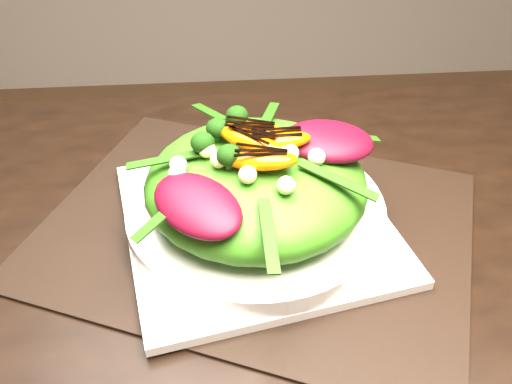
{
  "coord_description": "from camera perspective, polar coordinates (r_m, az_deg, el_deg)",
  "views": [
    {
      "loc": [
        -0.04,
        -0.3,
        1.15
      ],
      "look_at": [
        -0.0,
        0.14,
        0.8
      ],
      "focal_mm": 38.0,
      "sensor_mm": 36.0,
      "label": 1
    }
  ],
  "objects": [
    {
      "name": "dining_table",
      "position": [
        0.52,
        1.5,
        -15.74
      ],
      "size": [
        1.6,
        0.9,
        0.75
      ],
      "primitive_type": "cube",
      "color": "black",
      "rests_on": "floor"
    },
    {
      "name": "salad_bowl",
      "position": [
        0.58,
        0.0,
        -1.95
      ],
      "size": [
        0.3,
        0.3,
        0.02
      ],
      "primitive_type": "cylinder",
      "rotation": [
        0.0,
        0.0,
        0.13
      ],
      "color": "silver",
      "rests_on": "plate_base"
    },
    {
      "name": "orange_segment",
      "position": [
        0.54,
        0.1,
        5.68
      ],
      "size": [
        0.07,
        0.04,
        0.02
      ],
      "primitive_type": "ellipsoid",
      "rotation": [
        0.0,
        0.0,
        -0.16
      ],
      "color": "#EB5803",
      "rests_on": "lettuce_mound"
    },
    {
      "name": "plate_base",
      "position": [
        0.59,
        0.0,
        -3.1
      ],
      "size": [
        0.32,
        0.32,
        0.01
      ],
      "primitive_type": "cube",
      "rotation": [
        0.0,
        0.0,
        0.2
      ],
      "color": "silver",
      "rests_on": "placemat"
    },
    {
      "name": "macadamia_nut",
      "position": [
        0.51,
        1.99,
        3.48
      ],
      "size": [
        0.02,
        0.02,
        0.02
      ],
      "primitive_type": "sphere",
      "rotation": [
        0.0,
        0.0,
        0.43
      ],
      "color": "#C3AD89",
      "rests_on": "lettuce_mound"
    },
    {
      "name": "balsamic_drizzle",
      "position": [
        0.53,
        0.1,
        6.56
      ],
      "size": [
        0.04,
        0.01,
        0.0
      ],
      "primitive_type": "cube",
      "rotation": [
        0.0,
        0.0,
        -0.16
      ],
      "color": "black",
      "rests_on": "orange_segment"
    },
    {
      "name": "radicchio_leaf",
      "position": [
        0.55,
        7.63,
        5.33
      ],
      "size": [
        0.09,
        0.06,
        0.02
      ],
      "primitive_type": "ellipsoid",
      "rotation": [
        0.0,
        0.0,
        -0.01
      ],
      "color": "#460715",
      "rests_on": "lettuce_mound"
    },
    {
      "name": "placemat",
      "position": [
        0.59,
        0.0,
        -3.61
      ],
      "size": [
        0.55,
        0.49,
        0.0
      ],
      "primitive_type": "cube",
      "rotation": [
        0.0,
        0.0,
        -0.4
      ],
      "color": "black",
      "rests_on": "dining_table"
    },
    {
      "name": "lettuce_mound",
      "position": [
        0.55,
        0.0,
        0.97
      ],
      "size": [
        0.29,
        0.29,
        0.08
      ],
      "primitive_type": "ellipsoid",
      "rotation": [
        0.0,
        0.0,
        0.35
      ],
      "color": "#3A7A16",
      "rests_on": "salad_bowl"
    },
    {
      "name": "broccoli_floret",
      "position": [
        0.57,
        -7.02,
        6.92
      ],
      "size": [
        0.04,
        0.04,
        0.03
      ],
      "primitive_type": "sphere",
      "rotation": [
        0.0,
        0.0,
        0.1
      ],
      "color": "#103309",
      "rests_on": "lettuce_mound"
    }
  ]
}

